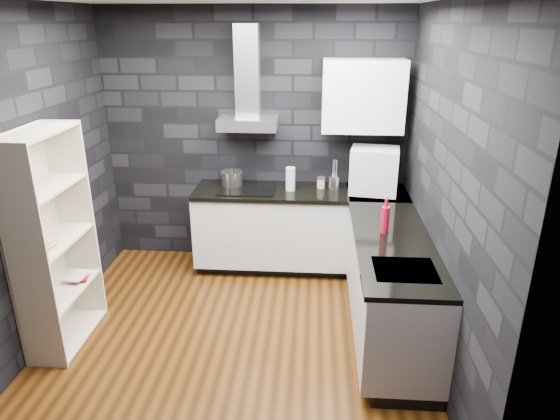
# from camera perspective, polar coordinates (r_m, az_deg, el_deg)

# --- Properties ---
(ground) EXTENTS (3.20, 3.20, 0.00)m
(ground) POSITION_cam_1_polar(r_m,az_deg,el_deg) (4.46, -5.05, -14.07)
(ground) COLOR #46260C
(wall_back) EXTENTS (3.20, 0.05, 2.70)m
(wall_back) POSITION_cam_1_polar(r_m,az_deg,el_deg) (5.40, -2.84, 8.04)
(wall_back) COLOR black
(wall_back) RESTS_ON ground
(wall_front) EXTENTS (3.20, 0.05, 2.70)m
(wall_front) POSITION_cam_1_polar(r_m,az_deg,el_deg) (2.40, -12.11, -9.74)
(wall_front) COLOR black
(wall_front) RESTS_ON ground
(wall_left) EXTENTS (0.05, 3.20, 2.70)m
(wall_left) POSITION_cam_1_polar(r_m,az_deg,el_deg) (4.42, -26.95, 2.80)
(wall_left) COLOR black
(wall_left) RESTS_ON ground
(wall_right) EXTENTS (0.05, 3.20, 2.70)m
(wall_right) POSITION_cam_1_polar(r_m,az_deg,el_deg) (3.92, 18.42, 1.94)
(wall_right) COLOR black
(wall_right) RESTS_ON ground
(toekick_back) EXTENTS (2.18, 0.50, 0.10)m
(toekick_back) POSITION_cam_1_polar(r_m,az_deg,el_deg) (5.54, 2.21, -5.92)
(toekick_back) COLOR black
(toekick_back) RESTS_ON ground
(toekick_right) EXTENTS (0.50, 1.78, 0.10)m
(toekick_right) POSITION_cam_1_polar(r_m,az_deg,el_deg) (4.53, 12.62, -13.25)
(toekick_right) COLOR black
(toekick_right) RESTS_ON ground
(counter_back_cab) EXTENTS (2.20, 0.60, 0.76)m
(counter_back_cab) POSITION_cam_1_polar(r_m,az_deg,el_deg) (5.33, 2.26, -1.99)
(counter_back_cab) COLOR silver
(counter_back_cab) RESTS_ON ground
(counter_right_cab) EXTENTS (0.60, 1.80, 0.76)m
(counter_right_cab) POSITION_cam_1_polar(r_m,az_deg,el_deg) (4.30, 12.54, -8.50)
(counter_right_cab) COLOR silver
(counter_right_cab) RESTS_ON ground
(counter_back_top) EXTENTS (2.20, 0.62, 0.04)m
(counter_back_top) POSITION_cam_1_polar(r_m,az_deg,el_deg) (5.17, 2.32, 2.05)
(counter_back_top) COLOR black
(counter_back_top) RESTS_ON counter_back_cab
(counter_right_top) EXTENTS (0.62, 1.80, 0.04)m
(counter_right_top) POSITION_cam_1_polar(r_m,az_deg,el_deg) (4.12, 12.83, -3.64)
(counter_right_top) COLOR black
(counter_right_top) RESTS_ON counter_right_cab
(counter_corner_top) EXTENTS (0.62, 0.62, 0.04)m
(counter_corner_top) POSITION_cam_1_polar(r_m,az_deg,el_deg) (5.22, 11.14, 1.84)
(counter_corner_top) COLOR black
(counter_corner_top) RESTS_ON counter_right_cab
(hood_body) EXTENTS (0.60, 0.34, 0.12)m
(hood_body) POSITION_cam_1_polar(r_m,az_deg,el_deg) (5.18, -3.70, 9.83)
(hood_body) COLOR #BCBCC1
(hood_body) RESTS_ON wall_back
(hood_chimney) EXTENTS (0.24, 0.20, 0.90)m
(hood_chimney) POSITION_cam_1_polar(r_m,az_deg,el_deg) (5.17, -3.73, 15.53)
(hood_chimney) COLOR #BCBCC1
(hood_chimney) RESTS_ON hood_body
(upper_cabinet) EXTENTS (0.80, 0.35, 0.70)m
(upper_cabinet) POSITION_cam_1_polar(r_m,az_deg,el_deg) (5.10, 9.47, 12.73)
(upper_cabinet) COLOR silver
(upper_cabinet) RESTS_ON wall_back
(cooktop) EXTENTS (0.58, 0.50, 0.01)m
(cooktop) POSITION_cam_1_polar(r_m,az_deg,el_deg) (5.22, -3.72, 2.49)
(cooktop) COLOR black
(cooktop) RESTS_ON counter_back_top
(sink_rim) EXTENTS (0.44, 0.40, 0.01)m
(sink_rim) POSITION_cam_1_polar(r_m,az_deg,el_deg) (3.67, 14.09, -6.69)
(sink_rim) COLOR #BCBCC1
(sink_rim) RESTS_ON counter_right_top
(pot) EXTENTS (0.29, 0.29, 0.13)m
(pot) POSITION_cam_1_polar(r_m,az_deg,el_deg) (5.31, -5.51, 3.58)
(pot) COLOR silver
(pot) RESTS_ON cooktop
(glass_vase) EXTENTS (0.10, 0.10, 0.24)m
(glass_vase) POSITION_cam_1_polar(r_m,az_deg,el_deg) (5.14, 1.20, 3.57)
(glass_vase) COLOR silver
(glass_vase) RESTS_ON counter_back_top
(storage_jar) EXTENTS (0.10, 0.10, 0.10)m
(storage_jar) POSITION_cam_1_polar(r_m,az_deg,el_deg) (5.24, 4.70, 3.06)
(storage_jar) COLOR tan
(storage_jar) RESTS_ON counter_back_top
(utensil_crock) EXTENTS (0.13, 0.13, 0.14)m
(utensil_crock) POSITION_cam_1_polar(r_m,az_deg,el_deg) (5.21, 6.18, 3.09)
(utensil_crock) COLOR silver
(utensil_crock) RESTS_ON counter_back_top
(appliance_garage) EXTENTS (0.52, 0.43, 0.47)m
(appliance_garage) POSITION_cam_1_polar(r_m,az_deg,el_deg) (5.13, 10.69, 4.41)
(appliance_garage) COLOR silver
(appliance_garage) RESTS_ON counter_back_top
(red_bottle) EXTENTS (0.08, 0.08, 0.23)m
(red_bottle) POSITION_cam_1_polar(r_m,az_deg,el_deg) (4.19, 11.91, -1.10)
(red_bottle) COLOR maroon
(red_bottle) RESTS_ON counter_right_top
(bookshelf) EXTENTS (0.54, 0.86, 1.80)m
(bookshelf) POSITION_cam_1_polar(r_m,az_deg,el_deg) (4.37, -24.47, -3.33)
(bookshelf) COLOR beige
(bookshelf) RESTS_ON ground
(fruit_bowl) EXTENTS (0.24, 0.24, 0.05)m
(fruit_bowl) POSITION_cam_1_polar(r_m,az_deg,el_deg) (4.26, -25.28, -3.53)
(fruit_bowl) COLOR white
(fruit_bowl) RESTS_ON bookshelf
(book_red) EXTENTS (0.15, 0.06, 0.20)m
(book_red) POSITION_cam_1_polar(r_m,az_deg,el_deg) (4.65, -23.00, -6.09)
(book_red) COLOR maroon
(book_red) RESTS_ON bookshelf
(book_second) EXTENTS (0.16, 0.04, 0.21)m
(book_second) POSITION_cam_1_polar(r_m,az_deg,el_deg) (4.66, -23.09, -5.78)
(book_second) COLOR #B2B2B2
(book_second) RESTS_ON bookshelf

